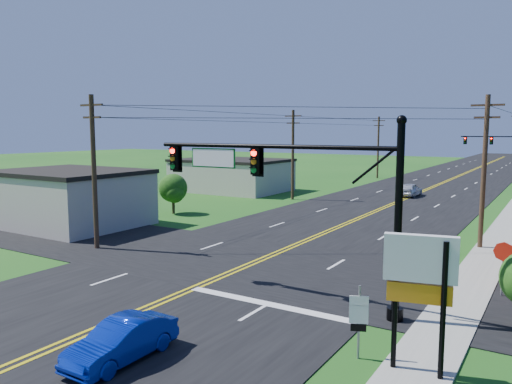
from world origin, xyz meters
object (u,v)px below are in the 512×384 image
Objects in this scene: signal_mast_main at (288,185)px; signal_mast_far at (497,146)px; blue_car at (122,342)px; stop_sign at (503,257)px; route_sign at (359,317)px.

signal_mast_main is 72.00m from signal_mast_far.
blue_car is (-1.71, -79.56, -3.93)m from signal_mast_far.
blue_car is 1.60× the size of stop_sign.
stop_sign is at bearing 54.23° from blue_car.
blue_car is (-1.61, -7.56, -4.13)m from signal_mast_main.
signal_mast_main is 6.65m from route_sign.
route_sign is at bearing -86.76° from signal_mast_far.
signal_mast_far is at bearing 88.79° from blue_car.
stop_sign reaches higher than route_sign.
blue_car is at bearing -120.91° from stop_sign.
signal_mast_far is at bearing 101.19° from stop_sign.
signal_mast_main is at bearing -90.08° from signal_mast_far.
stop_sign reaches higher than blue_car.
signal_mast_main is 9.55m from stop_sign.
signal_mast_main reaches higher than route_sign.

